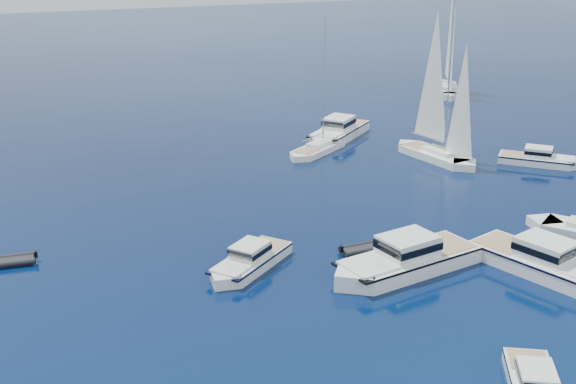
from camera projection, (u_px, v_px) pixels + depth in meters
motor_cruiser_right at (546, 274)px, 50.50m from camera, size 7.11×12.44×3.12m
motor_cruiser_left at (249, 268)px, 51.34m from camera, size 8.30×7.35×2.24m
motor_cruiser_centre at (404, 271)px, 50.93m from camera, size 12.75×5.95×3.22m
motor_cruiser_far_r at (539, 164)px, 73.98m from camera, size 7.99×7.86×2.25m
motor_cruiser_distant at (338, 138)px, 83.29m from camera, size 11.06×10.21×3.03m
sailboat_centre at (318, 152)px, 78.11m from camera, size 9.58×7.67×14.49m
sailboat_sails_r at (435, 159)px, 75.79m from camera, size 4.96×11.80×16.83m
sailboat_sails_far at (446, 93)px, 106.37m from camera, size 8.75×12.57×18.39m
tender_yellow at (416, 248)px, 54.58m from camera, size 3.69×4.30×0.95m
tender_grey_near at (360, 252)px, 53.90m from camera, size 3.10×1.84×0.95m
tender_grey_far at (11, 264)px, 52.00m from camera, size 3.55×2.19×0.95m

